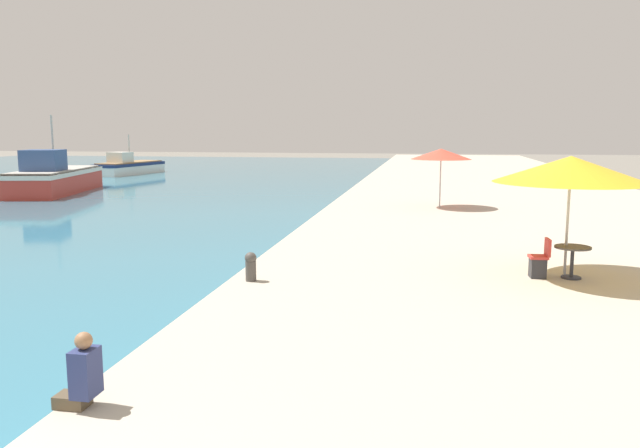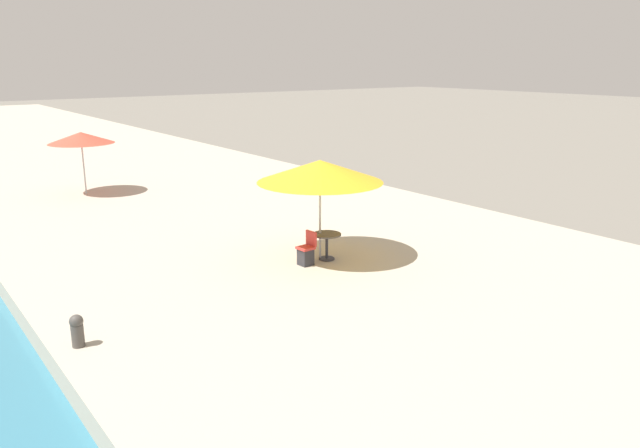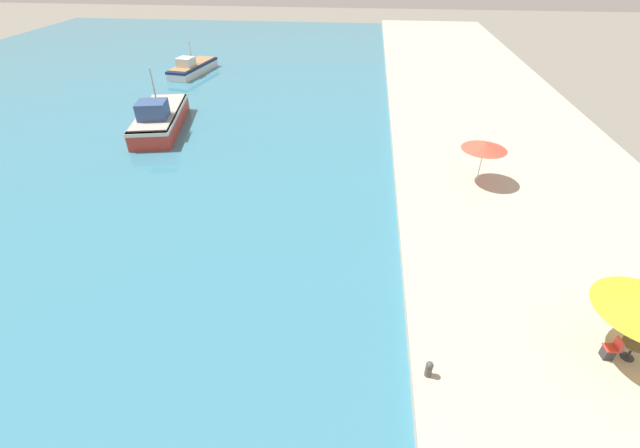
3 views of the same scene
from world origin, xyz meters
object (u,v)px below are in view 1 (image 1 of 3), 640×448
object	(u,v)px
fishing_boat_near	(54,178)
mooring_bollard	(251,266)
cafe_chair_left	(539,264)
cafe_umbrella_white	(441,154)
fishing_boat_mid	(129,166)
person_at_quay	(82,375)
cafe_table	(572,255)
cafe_umbrella_pink	(571,169)

from	to	relation	value
fishing_boat_near	mooring_bollard	distance (m)	28.50
cafe_chair_left	cafe_umbrella_white	bearing A→B (deg)	5.21
mooring_bollard	cafe_chair_left	bearing A→B (deg)	12.65
fishing_boat_mid	person_at_quay	xyz separation A→B (m)	(21.69, -44.15, 0.24)
cafe_table	mooring_bollard	xyz separation A→B (m)	(-7.12, -1.48, -0.18)
cafe_umbrella_pink	fishing_boat_near	bearing A→B (deg)	142.28
cafe_table	mooring_bollard	distance (m)	7.28
fishing_boat_mid	cafe_chair_left	world-z (taller)	fishing_boat_mid
cafe_umbrella_pink	cafe_umbrella_white	world-z (taller)	cafe_umbrella_pink
cafe_table	person_at_quay	xyz separation A→B (m)	(-7.33, -8.05, -0.11)
cafe_umbrella_pink	mooring_bollard	distance (m)	7.50
cafe_umbrella_pink	cafe_umbrella_white	bearing A→B (deg)	101.74
cafe_table	person_at_quay	bearing A→B (deg)	-132.32
cafe_umbrella_pink	mooring_bollard	size ratio (longest dim) A/B	5.24
fishing_boat_mid	cafe_table	world-z (taller)	fishing_boat_mid
cafe_chair_left	mooring_bollard	size ratio (longest dim) A/B	1.39
fishing_boat_near	fishing_boat_mid	bearing A→B (deg)	89.56
cafe_umbrella_pink	person_at_quay	bearing A→B (deg)	-131.32
cafe_table	person_at_quay	distance (m)	10.89
cafe_umbrella_pink	cafe_chair_left	xyz separation A→B (m)	(-0.61, -0.20, -2.15)
mooring_bollard	cafe_umbrella_pink	bearing A→B (deg)	13.17
fishing_boat_mid	cafe_umbrella_pink	bearing A→B (deg)	-42.03
cafe_umbrella_pink	cafe_chair_left	world-z (taller)	cafe_umbrella_pink
cafe_table	cafe_chair_left	size ratio (longest dim) A/B	0.88
cafe_table	person_at_quay	size ratio (longest dim) A/B	0.84
person_at_quay	mooring_bollard	distance (m)	6.57
fishing_boat_near	cafe_umbrella_white	bearing A→B (deg)	-28.99
cafe_umbrella_white	cafe_table	world-z (taller)	cafe_umbrella_white
person_at_quay	cafe_umbrella_white	bearing A→B (deg)	77.66
cafe_umbrella_white	cafe_chair_left	bearing A→B (deg)	-81.05
fishing_boat_mid	cafe_umbrella_pink	world-z (taller)	fishing_boat_mid
cafe_umbrella_white	mooring_bollard	distance (m)	15.12
cafe_umbrella_pink	person_at_quay	distance (m)	11.12
fishing_boat_near	fishing_boat_mid	world-z (taller)	fishing_boat_near
fishing_boat_near	cafe_umbrella_pink	bearing A→B (deg)	-49.44
cafe_chair_left	person_at_quay	world-z (taller)	person_at_quay
cafe_umbrella_white	mooring_bollard	xyz separation A→B (m)	(-4.37, -14.35, -1.96)
cafe_umbrella_pink	cafe_chair_left	size ratio (longest dim) A/B	3.76
fishing_boat_near	cafe_umbrella_pink	distance (m)	32.55
cafe_table	cafe_umbrella_pink	bearing A→B (deg)	126.51
person_at_quay	cafe_table	bearing A→B (deg)	47.68
cafe_umbrella_white	person_at_quay	distance (m)	21.49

